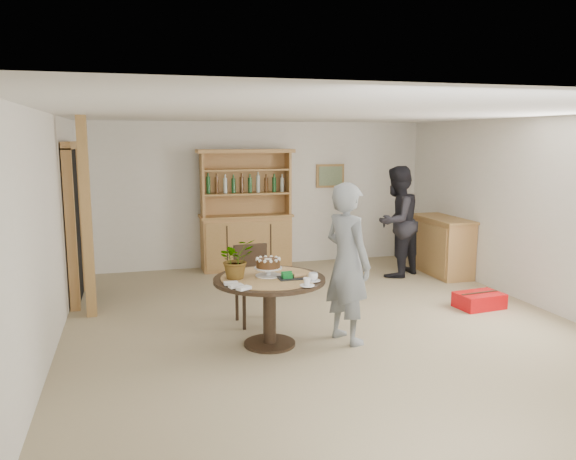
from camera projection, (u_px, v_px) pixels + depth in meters
The scene contains 17 objects.
ground at pixel (325, 327), 6.68m from camera, with size 7.00×7.00×0.00m, color tan.
room_shell at pixel (327, 181), 6.41m from camera, with size 6.04×7.04×2.52m.
doorway at pixel (73, 221), 7.62m from camera, with size 0.13×1.10×2.18m.
pine_post at pixel (87, 218), 6.90m from camera, with size 0.12×0.12×2.50m, color #AE7B49.
hutch at pixel (246, 229), 9.57m from camera, with size 1.62×0.54×2.04m.
sideboard at pixel (442, 246), 9.23m from camera, with size 0.54×1.26×0.94m.
dining_table at pixel (269, 291), 6.01m from camera, with size 1.20×1.20×0.76m.
dining_chair at pixel (253, 279), 6.81m from camera, with size 0.44×0.44×0.95m.
birthday_cake at pixel (268, 265), 6.02m from camera, with size 0.30×0.30×0.20m.
flower_vase at pixel (236, 259), 5.91m from camera, with size 0.38×0.33×0.42m, color #3F7233.
gift_tray at pixel (292, 276), 5.92m from camera, with size 0.30×0.20×0.08m.
coffee_cup_a at pixel (313, 277), 5.82m from camera, with size 0.15×0.15×0.09m.
coffee_cup_b at pixel (307, 282), 5.63m from camera, with size 0.15×0.15×0.08m.
napkins at pixel (237, 286), 5.58m from camera, with size 0.24×0.33×0.03m.
teen_boy at pixel (347, 263), 6.10m from camera, with size 0.64×0.42×1.76m, color slate.
adult_person at pixel (397, 222), 9.03m from camera, with size 0.87×0.68×1.79m, color black.
red_suitcase at pixel (479, 300), 7.43m from camera, with size 0.64×0.46×0.21m.
Camera 1 is at (-2.15, -6.05, 2.23)m, focal length 35.00 mm.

